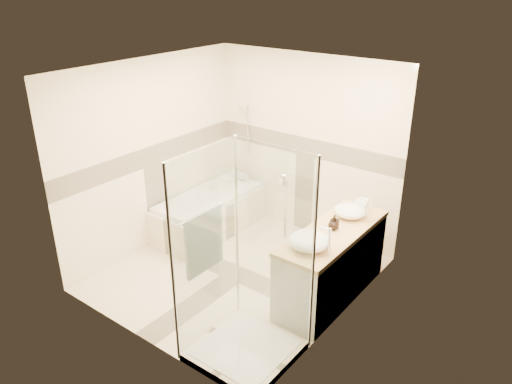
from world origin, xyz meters
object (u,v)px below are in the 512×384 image
Objects in this scene: vanity at (331,264)px; vessel_sink_far at (309,241)px; bathtub at (210,211)px; amenity_bottle_a at (334,222)px; vessel_sink_near at (350,211)px; shower_enclosure at (240,303)px; amenity_bottle_b at (333,224)px.

vessel_sink_far reaches higher than vanity.
amenity_bottle_a reaches higher than bathtub.
vessel_sink_far is at bearing -90.00° from vessel_sink_near.
vessel_sink_far is at bearing 70.87° from shower_enclosure.
vanity is at bearing -9.25° from bathtub.
amenity_bottle_a is at bearing 90.00° from vessel_sink_far.
amenity_bottle_b is (0.27, 1.28, 0.42)m from shower_enclosure.
bathtub is 1.05× the size of vanity.
vanity is at bearing -87.21° from vessel_sink_near.
shower_enclosure is 1.75m from vessel_sink_near.
vessel_sink_far reaches higher than vessel_sink_near.
amenity_bottle_b is (-0.02, 0.01, 0.50)m from vanity.
vessel_sink_near is 2.30× the size of amenity_bottle_a.
vessel_sink_near is at bearing 92.79° from vanity.
vessel_sink_far is 2.96× the size of amenity_bottle_b.
vessel_sink_far is 0.50m from amenity_bottle_b.
shower_enclosure is 1.38m from amenity_bottle_b.
vessel_sink_far reaches higher than amenity_bottle_a.
vessel_sink_near reaches higher than bathtub.
vanity is 0.79× the size of shower_enclosure.
vessel_sink_near is (-0.02, 0.41, 0.50)m from vanity.
vanity reaches higher than bathtub.
vanity is 0.64m from vessel_sink_near.
vessel_sink_far is (2.13, -0.83, 0.63)m from bathtub.
bathtub is at bearing 171.02° from amenity_bottle_b.
vessel_sink_near is at bearing 90.00° from vessel_sink_far.
bathtub is at bearing 138.90° from shower_enclosure.
vessel_sink_near is 2.58× the size of amenity_bottle_b.
shower_enclosure reaches higher than amenity_bottle_b.
shower_enclosure is 4.81× the size of vessel_sink_far.
bathtub is 2.24m from amenity_bottle_a.
amenity_bottle_a reaches higher than vessel_sink_near.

